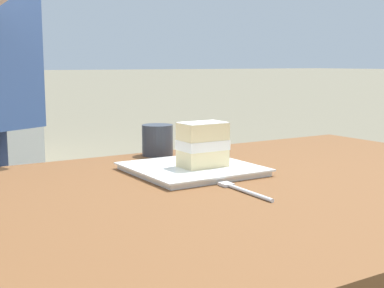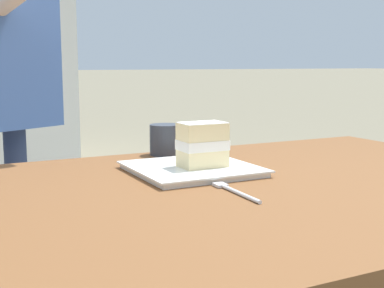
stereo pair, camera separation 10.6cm
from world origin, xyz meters
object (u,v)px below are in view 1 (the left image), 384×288
object	(u,v)px
patio_table	(254,228)
cake_slice	(203,144)
dessert_fork	(242,190)
coffee_cup	(158,140)
dessert_plate	(192,169)

from	to	relation	value
patio_table	cake_slice	xyz separation A→B (m)	(-0.04, 0.14, 0.17)
dessert_fork	coffee_cup	size ratio (longest dim) A/B	1.98
patio_table	cake_slice	bearing A→B (deg)	105.91
cake_slice	dessert_plate	bearing A→B (deg)	132.66
cake_slice	dessert_fork	distance (m)	0.21
dessert_fork	coffee_cup	xyz separation A→B (m)	(0.06, 0.47, 0.04)
coffee_cup	dessert_plate	bearing A→B (deg)	-99.72
dessert_plate	cake_slice	xyz separation A→B (m)	(0.02, -0.02, 0.06)
dessert_plate	cake_slice	size ratio (longest dim) A/B	2.59
dessert_plate	cake_slice	bearing A→B (deg)	-47.34
patio_table	dessert_plate	distance (m)	0.21
cake_slice	dessert_fork	size ratio (longest dim) A/B	0.63
patio_table	dessert_fork	world-z (taller)	dessert_fork
dessert_plate	coffee_cup	size ratio (longest dim) A/B	3.22
patio_table	coffee_cup	world-z (taller)	coffee_cup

